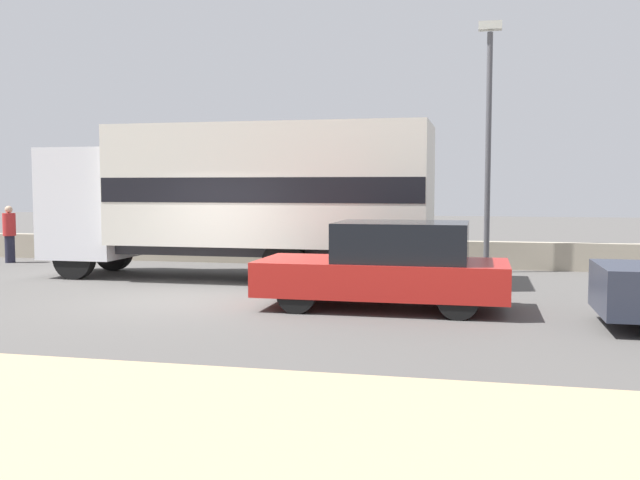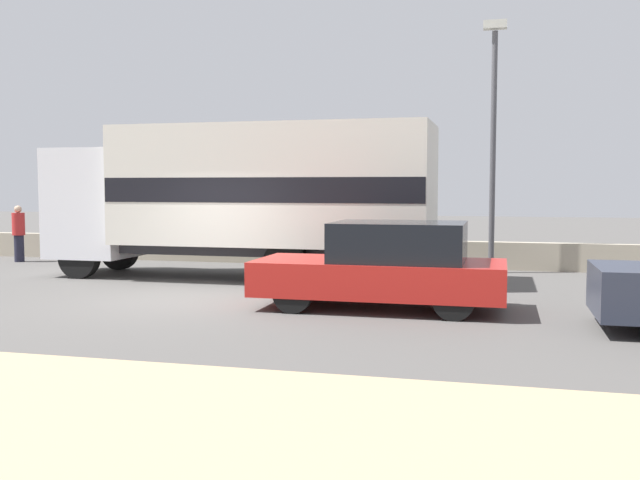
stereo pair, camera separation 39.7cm
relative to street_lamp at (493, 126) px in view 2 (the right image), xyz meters
name	(u,v)px [view 2 (the right image)]	position (x,y,z in m)	size (l,w,h in m)	color
ground_plane	(183,299)	(-5.62, -5.70, -3.61)	(80.00, 80.00, 0.00)	#514F4C
stone_wall_backdrop	(284,251)	(-5.62, 0.78, -3.25)	(60.00, 0.35, 0.71)	#A39984
street_lamp	(493,126)	(0.00, 0.00, 0.00)	(0.56, 0.28, 6.15)	#4C4C51
box_truck	(248,192)	(-5.45, -2.56, -1.60)	(9.01, 2.58, 3.51)	silver
car_hatchback	(386,266)	(-1.71, -5.84, -2.86)	(4.32, 1.85, 1.53)	#B21E19
pedestrian	(19,233)	(-13.07, -0.64, -2.78)	(0.35, 0.35, 1.60)	#1E1E2D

